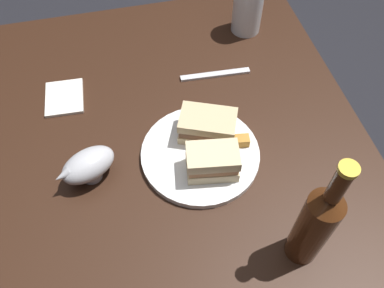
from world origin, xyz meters
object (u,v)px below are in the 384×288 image
at_px(sandwich_half_right, 208,126).
at_px(pint_glass, 248,9).
at_px(cider_bottle, 315,224).
at_px(fork, 215,74).
at_px(sandwich_half_left, 212,162).
at_px(napkin, 64,98).
at_px(plate, 200,154).
at_px(gravy_boat, 88,165).

distance_m(sandwich_half_right, pint_glass, 0.40).
xyz_separation_m(cider_bottle, fork, (0.48, 0.04, -0.11)).
height_order(sandwich_half_left, sandwich_half_right, sandwich_half_left).
xyz_separation_m(pint_glass, fork, (-0.16, 0.13, -0.06)).
bearing_deg(napkin, fork, -91.20).
relative_size(sandwich_half_left, napkin, 1.05).
xyz_separation_m(plate, fork, (0.23, -0.10, -0.00)).
height_order(plate, sandwich_half_left, sandwich_half_left).
bearing_deg(plate, gravy_boat, 89.38).
relative_size(sandwich_half_left, pint_glass, 0.75).
bearing_deg(cider_bottle, gravy_boat, 55.72).
relative_size(cider_bottle, fork, 1.64).
bearing_deg(gravy_boat, sandwich_half_left, -101.89).
bearing_deg(gravy_boat, napkin, 10.75).
bearing_deg(plate, pint_glass, -30.25).
bearing_deg(fork, cider_bottle, 97.61).
distance_m(sandwich_half_left, napkin, 0.42).
relative_size(sandwich_half_left, fork, 0.64).
relative_size(sandwich_half_left, gravy_boat, 0.85).
height_order(sandwich_half_right, gravy_boat, sandwich_half_right).
height_order(pint_glass, gravy_boat, pint_glass).
bearing_deg(sandwich_half_left, pint_glass, -26.02).
distance_m(gravy_boat, fork, 0.41).
relative_size(sandwich_half_left, cider_bottle, 0.39).
height_order(sandwich_half_left, gravy_boat, sandwich_half_left).
bearing_deg(cider_bottle, sandwich_half_left, 31.19).
height_order(plate, pint_glass, pint_glass).
xyz_separation_m(sandwich_half_left, napkin, (0.29, 0.30, -0.04)).
bearing_deg(cider_bottle, napkin, 40.34).
xyz_separation_m(napkin, fork, (-0.01, -0.38, -0.00)).
relative_size(cider_bottle, napkin, 2.68).
height_order(plate, gravy_boat, gravy_boat).
xyz_separation_m(sandwich_half_left, pint_glass, (0.44, -0.21, 0.02)).
xyz_separation_m(cider_bottle, napkin, (0.49, 0.42, -0.11)).
height_order(plate, cider_bottle, cider_bottle).
bearing_deg(pint_glass, sandwich_half_left, 153.98).
height_order(sandwich_half_right, napkin, sandwich_half_right).
bearing_deg(plate, fork, -22.75).
bearing_deg(plate, sandwich_half_left, -165.98).
height_order(sandwich_half_right, pint_glass, pint_glass).
height_order(sandwich_half_left, cider_bottle, cider_bottle).
relative_size(sandwich_half_left, sandwich_half_right, 0.81).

